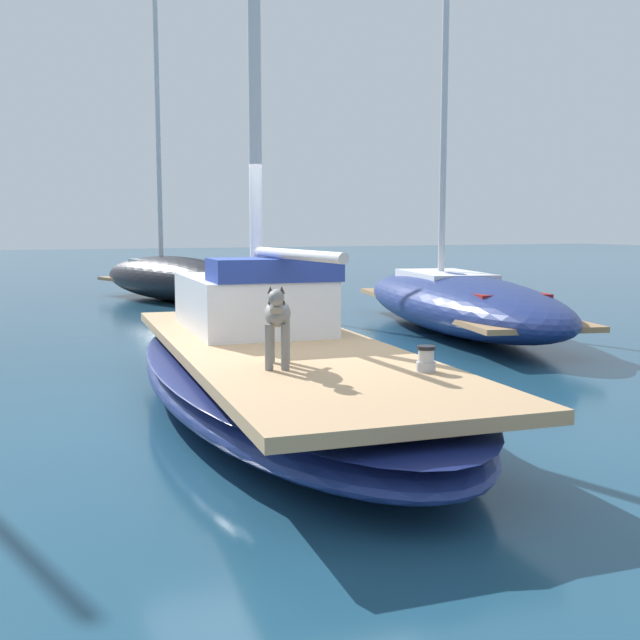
{
  "coord_description": "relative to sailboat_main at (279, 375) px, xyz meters",
  "views": [
    {
      "loc": [
        -2.74,
        -7.09,
        1.82
      ],
      "look_at": [
        0.0,
        -1.0,
        1.01
      ],
      "focal_mm": 42.94,
      "sensor_mm": 36.0,
      "label": 1
    }
  ],
  "objects": [
    {
      "name": "ground_plane",
      "position": [
        0.0,
        0.0,
        -0.34
      ],
      "size": [
        120.0,
        120.0,
        0.0
      ],
      "primitive_type": "plane",
      "color": "navy"
    },
    {
      "name": "sailboat_main",
      "position": [
        0.0,
        0.0,
        0.0
      ],
      "size": [
        3.17,
        7.44,
        0.66
      ],
      "color": "navy",
      "rests_on": "ground"
    },
    {
      "name": "cabin_house",
      "position": [
        0.11,
        1.11,
        0.67
      ],
      "size": [
        1.6,
        2.34,
        0.84
      ],
      "color": "silver",
      "rests_on": "sailboat_main"
    },
    {
      "name": "dog_grey",
      "position": [
        -0.48,
        -1.21,
        0.75
      ],
      "size": [
        0.44,
        0.9,
        0.7
      ],
      "color": "gray",
      "rests_on": "sailboat_main"
    },
    {
      "name": "deck_winch",
      "position": [
        0.54,
        -1.88,
        0.42
      ],
      "size": [
        0.16,
        0.16,
        0.21
      ],
      "color": "#B7B7BC",
      "rests_on": "sailboat_main"
    },
    {
      "name": "moored_boat_far_astern",
      "position": [
        1.78,
        11.94,
        0.25
      ],
      "size": [
        3.59,
        6.27,
        7.42
      ],
      "color": "black",
      "rests_on": "ground"
    },
    {
      "name": "moored_boat_starboard_side",
      "position": [
        4.97,
        4.2,
        0.21
      ],
      "size": [
        3.97,
        8.09,
        6.79
      ],
      "color": "navy",
      "rests_on": "ground"
    }
  ]
}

